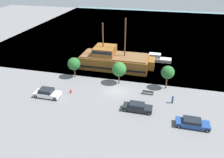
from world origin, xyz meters
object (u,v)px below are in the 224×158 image
object	(u,v)px
pirate_ship	(114,60)
parked_car_curb_front	(192,123)
bench_promenade_east	(148,92)
pedestrian_walking_near	(173,99)
parked_car_curb_mid	(137,107)
fire_hydrant	(71,91)
moored_boat_dockside	(156,58)
parked_car_curb_rear	(47,93)

from	to	relation	value
pirate_ship	parked_car_curb_front	size ratio (longest dim) A/B	3.46
bench_promenade_east	pedestrian_walking_near	size ratio (longest dim) A/B	1.24
parked_car_curb_mid	fire_hydrant	size ratio (longest dim) A/B	6.01
parked_car_curb_mid	pedestrian_walking_near	bearing A→B (deg)	32.96
pirate_ship	parked_car_curb_front	bearing A→B (deg)	-47.92
moored_boat_dockside	parked_car_curb_mid	bearing A→B (deg)	-94.31
parked_car_curb_mid	bench_promenade_east	xyz separation A→B (m)	(1.17, 5.31, -0.22)
parked_car_curb_mid	fire_hydrant	distance (m)	12.58
pedestrian_walking_near	pirate_ship	bearing A→B (deg)	137.62
fire_hydrant	pirate_ship	bearing A→B (deg)	68.29
parked_car_curb_mid	pedestrian_walking_near	size ratio (longest dim) A/B	3.01
pirate_ship	parked_car_curb_mid	distance (m)	16.81
parked_car_curb_front	parked_car_curb_mid	world-z (taller)	parked_car_curb_mid
pirate_ship	bench_promenade_east	size ratio (longest dim) A/B	8.49
moored_boat_dockside	parked_car_curb_front	world-z (taller)	moored_boat_dockside
fire_hydrant	moored_boat_dockside	bearing A→B (deg)	53.24
parked_car_curb_mid	bench_promenade_east	bearing A→B (deg)	77.53
pedestrian_walking_near	parked_car_curb_mid	bearing A→B (deg)	-147.04
parked_car_curb_front	pedestrian_walking_near	bearing A→B (deg)	116.34
pedestrian_walking_near	moored_boat_dockside	bearing A→B (deg)	102.21
parked_car_curb_rear	parked_car_curb_mid	bearing A→B (deg)	-1.23
fire_hydrant	bench_promenade_east	world-z (taller)	bench_promenade_east
pirate_ship	bench_promenade_east	world-z (taller)	pirate_ship
pirate_ship	parked_car_curb_rear	distance (m)	17.07
bench_promenade_east	pedestrian_walking_near	bearing A→B (deg)	-23.11
parked_car_curb_front	parked_car_curb_rear	bearing A→B (deg)	174.45
bench_promenade_east	parked_car_curb_rear	bearing A→B (deg)	-163.69
parked_car_curb_rear	bench_promenade_east	size ratio (longest dim) A/B	2.35
moored_boat_dockside	parked_car_curb_front	bearing A→B (deg)	-74.22
pirate_ship	moored_boat_dockside	xyz separation A→B (m)	(8.90, 6.01, -1.13)
parked_car_curb_mid	parked_car_curb_front	bearing A→B (deg)	-13.74
pirate_ship	parked_car_curb_mid	world-z (taller)	pirate_ship
moored_boat_dockside	fire_hydrant	size ratio (longest dim) A/B	8.95
moored_boat_dockside	pedestrian_walking_near	distance (m)	18.02
parked_car_curb_rear	bench_promenade_east	world-z (taller)	parked_car_curb_rear
parked_car_curb_front	bench_promenade_east	distance (m)	10.07
parked_car_curb_front	pirate_ship	bearing A→B (deg)	132.08
moored_boat_dockside	bench_promenade_east	world-z (taller)	moored_boat_dockside
moored_boat_dockside	parked_car_curb_rear	world-z (taller)	moored_boat_dockside
parked_car_curb_front	pedestrian_walking_near	world-z (taller)	pedestrian_walking_near
bench_promenade_east	pirate_ship	bearing A→B (deg)	130.89
parked_car_curb_mid	parked_car_curb_rear	world-z (taller)	parked_car_curb_rear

